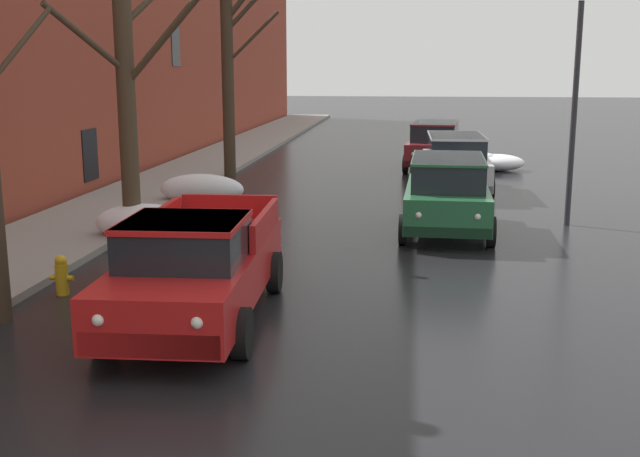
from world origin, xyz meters
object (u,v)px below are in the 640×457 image
(bare_tree_mid_block, at_px, (127,93))
(suv_maroon_parked_far_down_block, at_px, (435,144))
(fire_hydrant, at_px, (62,275))
(suv_green_parked_kerbside_close, at_px, (447,192))
(suv_silver_parked_kerbside_mid, at_px, (455,161))
(street_lamp_post, at_px, (575,96))
(pickup_truck_red_approaching_near_lane, at_px, (196,267))
(bare_tree_far_down_block, at_px, (231,76))

(bare_tree_mid_block, height_order, suv_maroon_parked_far_down_block, bare_tree_mid_block)
(suv_maroon_parked_far_down_block, bearing_deg, fire_hydrant, -111.15)
(fire_hydrant, bearing_deg, suv_green_parked_kerbside_close, 40.96)
(bare_tree_mid_block, distance_m, suv_maroon_parked_far_down_block, 15.36)
(suv_silver_parked_kerbside_mid, bearing_deg, street_lamp_post, -61.86)
(suv_silver_parked_kerbside_mid, bearing_deg, pickup_truck_red_approaching_near_lane, -109.20)
(suv_green_parked_kerbside_close, xyz_separation_m, suv_maroon_parked_far_down_block, (0.01, 11.78, 0.00))
(bare_tree_far_down_block, bearing_deg, bare_tree_mid_block, -90.38)
(bare_tree_far_down_block, height_order, pickup_truck_red_approaching_near_lane, bare_tree_far_down_block)
(pickup_truck_red_approaching_near_lane, height_order, suv_silver_parked_kerbside_mid, suv_silver_parked_kerbside_mid)
(suv_silver_parked_kerbside_mid, xyz_separation_m, fire_hydrant, (-7.35, -12.07, -0.63))
(bare_tree_far_down_block, bearing_deg, suv_silver_parked_kerbside_mid, -14.23)
(bare_tree_far_down_block, relative_size, suv_green_parked_kerbside_close, 1.71)
(suv_silver_parked_kerbside_mid, distance_m, street_lamp_post, 5.86)
(street_lamp_post, bearing_deg, pickup_truck_red_approaching_near_lane, -130.37)
(suv_maroon_parked_far_down_block, xyz_separation_m, fire_hydrant, (-6.86, -17.73, -0.63))
(suv_green_parked_kerbside_close, bearing_deg, pickup_truck_red_approaching_near_lane, -120.06)
(bare_tree_mid_block, bearing_deg, street_lamp_post, 16.16)
(bare_tree_far_down_block, height_order, fire_hydrant, bare_tree_far_down_block)
(bare_tree_far_down_block, bearing_deg, fire_hydrant, -89.14)
(bare_tree_mid_block, bearing_deg, suv_silver_parked_kerbside_mid, 45.45)
(bare_tree_mid_block, distance_m, suv_silver_parked_kerbside_mid, 11.11)
(suv_silver_parked_kerbside_mid, relative_size, suv_maroon_parked_far_down_block, 0.98)
(suv_green_parked_kerbside_close, height_order, street_lamp_post, street_lamp_post)
(suv_green_parked_kerbside_close, distance_m, suv_maroon_parked_far_down_block, 11.78)
(bare_tree_far_down_block, xyz_separation_m, pickup_truck_red_approaching_near_lane, (2.95, -15.14, -2.71))
(bare_tree_mid_block, relative_size, suv_silver_parked_kerbside_mid, 1.39)
(suv_green_parked_kerbside_close, height_order, fire_hydrant, suv_green_parked_kerbside_close)
(suv_green_parked_kerbside_close, distance_m, fire_hydrant, 9.10)
(bare_tree_mid_block, xyz_separation_m, pickup_truck_red_approaching_near_lane, (3.02, -5.48, -2.44))
(fire_hydrant, distance_m, street_lamp_post, 12.62)
(suv_maroon_parked_far_down_block, bearing_deg, suv_silver_parked_kerbside_mid, -85.06)
(bare_tree_far_down_block, distance_m, street_lamp_post, 12.15)
(suv_silver_parked_kerbside_mid, relative_size, street_lamp_post, 0.82)
(bare_tree_far_down_block, relative_size, street_lamp_post, 1.30)
(suv_green_parked_kerbside_close, bearing_deg, suv_maroon_parked_far_down_block, 89.97)
(suv_silver_parked_kerbside_mid, distance_m, fire_hydrant, 14.15)
(suv_silver_parked_kerbside_mid, xyz_separation_m, suv_maroon_parked_far_down_block, (-0.49, 5.66, -0.00))
(street_lamp_post, bearing_deg, fire_hydrant, -143.71)
(pickup_truck_red_approaching_near_lane, bearing_deg, bare_tree_mid_block, 118.84)
(bare_tree_mid_block, bearing_deg, suv_maroon_parked_far_down_block, 61.98)
(pickup_truck_red_approaching_near_lane, height_order, fire_hydrant, pickup_truck_red_approaching_near_lane)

